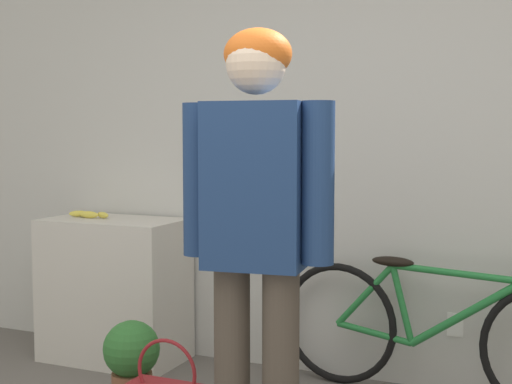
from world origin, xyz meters
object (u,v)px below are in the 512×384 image
object	(u,v)px
person	(256,211)
bicycle	(436,332)
potted_plant	(132,362)
banana	(89,214)

from	to	relation	value
person	bicycle	world-z (taller)	person
potted_plant	person	bearing A→B (deg)	-22.89
person	bicycle	distance (m)	1.37
person	potted_plant	bearing A→B (deg)	149.91
bicycle	potted_plant	distance (m)	1.49
person	banana	size ratio (longest dim) A/B	5.89
person	potted_plant	world-z (taller)	person
banana	potted_plant	distance (m)	1.15
person	banana	world-z (taller)	person
bicycle	banana	xyz separation A→B (m)	(-2.01, -0.08, 0.50)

